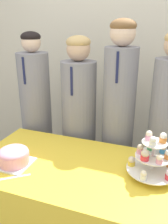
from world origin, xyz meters
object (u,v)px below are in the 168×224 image
object	(u,v)px
student_3	(164,141)
round_cake	(14,156)
cupcake_stand	(153,157)
student_2	(118,128)
cake_knife	(1,180)
student_0	(37,123)
student_1	(79,130)

from	to	relation	value
student_3	round_cake	bearing A→B (deg)	-142.94
cupcake_stand	student_3	bearing A→B (deg)	83.44
student_2	student_3	bearing A→B (deg)	-0.00
cake_knife	student_0	world-z (taller)	student_0
cupcake_stand	student_3	xyz separation A→B (m)	(0.06, 0.49, -0.13)
cupcake_stand	student_1	size ratio (longest dim) A/B	0.19
round_cake	student_2	xyz separation A→B (m)	(0.52, 0.68, -0.01)
student_3	student_1	bearing A→B (deg)	180.00
student_1	student_2	size ratio (longest dim) A/B	0.93
student_0	student_2	xyz separation A→B (m)	(0.76, 0.00, 0.07)
student_2	student_3	world-z (taller)	student_2
cupcake_stand	student_0	xyz separation A→B (m)	(-1.07, 0.49, -0.14)
student_0	round_cake	bearing A→B (deg)	-70.72
cake_knife	cupcake_stand	size ratio (longest dim) A/B	0.72
student_0	student_2	bearing A→B (deg)	0.00
student_0	cake_knife	bearing A→B (deg)	-73.03
cupcake_stand	student_2	distance (m)	0.59
round_cake	cake_knife	xyz separation A→B (m)	(0.02, -0.17, -0.06)
student_1	student_2	xyz separation A→B (m)	(0.34, -0.00, 0.08)
cupcake_stand	student_2	world-z (taller)	student_2
student_1	cupcake_stand	bearing A→B (deg)	-36.96
round_cake	student_0	size ratio (longest dim) A/B	0.14
student_3	cupcake_stand	bearing A→B (deg)	-96.56
round_cake	student_2	distance (m)	0.85
student_1	student_3	xyz separation A→B (m)	(0.71, -0.00, 0.02)
cupcake_stand	student_1	bearing A→B (deg)	143.04
cupcake_stand	student_2	bearing A→B (deg)	122.63
round_cake	cupcake_stand	size ratio (longest dim) A/B	0.71
cake_knife	student_1	bearing A→B (deg)	41.75
round_cake	student_3	xyz separation A→B (m)	(0.89, 0.68, -0.07)
cupcake_stand	student_0	distance (m)	1.19
cupcake_stand	student_1	distance (m)	0.83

